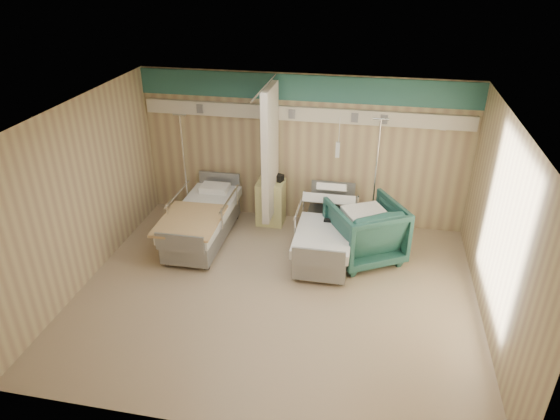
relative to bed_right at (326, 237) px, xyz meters
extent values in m
cube|color=gray|center=(-0.60, -1.30, -0.32)|extent=(6.00, 5.00, 0.00)
cube|color=tan|center=(-0.60, 1.20, 1.08)|extent=(6.00, 0.04, 2.80)
cube|color=tan|center=(-0.60, -3.80, 1.08)|extent=(6.00, 0.04, 2.80)
cube|color=tan|center=(-3.60, -1.30, 1.08)|extent=(0.04, 5.00, 2.80)
cube|color=tan|center=(2.40, -1.30, 1.08)|extent=(0.04, 5.00, 2.80)
cube|color=silver|center=(-0.60, -1.30, 2.48)|extent=(6.00, 5.00, 0.04)
cube|color=#2A635D|center=(-0.60, 1.18, 2.23)|extent=(6.00, 0.04, 0.45)
cube|color=beige|center=(-0.60, 1.15, 1.79)|extent=(5.88, 0.08, 0.25)
cylinder|color=silver|center=(-1.10, 0.30, 2.44)|extent=(0.03, 1.80, 0.03)
cube|color=beige|center=(-1.10, 0.65, 1.19)|extent=(0.12, 0.90, 2.35)
cube|color=#DEDC8B|center=(-1.15, 0.90, 0.11)|extent=(0.50, 0.48, 0.85)
imported|color=#1E4C45|center=(0.65, -0.01, 0.20)|extent=(1.51, 1.52, 1.02)
cube|color=white|center=(0.63, -0.06, 0.75)|extent=(0.84, 0.81, 0.07)
cylinder|color=silver|center=(0.74, 0.80, -0.30)|extent=(0.40, 0.40, 0.03)
cylinder|color=silver|center=(0.74, 0.80, 0.78)|extent=(0.04, 0.04, 2.20)
cylinder|color=silver|center=(0.74, 0.80, 1.88)|extent=(0.26, 0.03, 0.03)
cylinder|color=silver|center=(-2.74, 0.70, -0.30)|extent=(0.38, 0.38, 0.03)
cylinder|color=silver|center=(-2.74, 0.70, 0.73)|extent=(0.03, 0.03, 2.09)
cylinder|color=silver|center=(-2.74, 0.70, 1.77)|extent=(0.25, 0.03, 0.03)
cube|color=black|center=(0.05, -0.01, 0.34)|extent=(0.18, 0.09, 0.04)
cube|color=tan|center=(-2.24, -0.46, 0.34)|extent=(1.02, 1.27, 0.04)
cube|color=black|center=(-1.05, 0.97, 0.60)|extent=(0.27, 0.22, 0.13)
cylinder|color=white|center=(-1.25, 0.85, 0.60)|extent=(0.11, 0.11, 0.13)
camera|label=1|loc=(0.65, -7.34, 4.37)|focal=32.00mm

